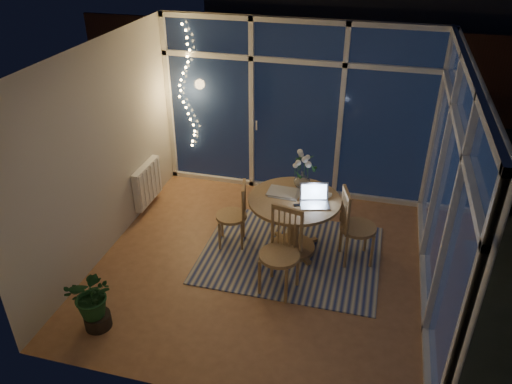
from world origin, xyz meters
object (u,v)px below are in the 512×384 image
at_px(dining_table, 293,225).
at_px(chair_right, 358,226).
at_px(potted_plant, 93,299).
at_px(chair_left, 231,214).
at_px(chair_front, 279,254).
at_px(flower_vase, 302,180).
at_px(laptop, 315,196).

distance_m(dining_table, chair_right, 0.81).
bearing_deg(dining_table, potted_plant, -133.08).
bearing_deg(chair_left, dining_table, 82.13).
distance_m(chair_right, chair_front, 1.14).
distance_m(chair_left, flower_vase, 1.00).
bearing_deg(dining_table, chair_right, 0.41).
relative_size(chair_left, potted_plant, 1.20).
distance_m(dining_table, chair_left, 0.80).
height_order(chair_front, flower_vase, chair_front).
xyz_separation_m(dining_table, chair_front, (-0.01, -0.80, 0.13)).
distance_m(dining_table, flower_vase, 0.58).
bearing_deg(chair_front, chair_right, 57.16).
relative_size(chair_right, flower_vase, 4.81).
distance_m(dining_table, chair_front, 0.81).
bearing_deg(potted_plant, laptop, 41.46).
distance_m(dining_table, laptop, 0.58).
bearing_deg(chair_front, chair_left, 149.13).
xyz_separation_m(chair_front, laptop, (0.27, 0.71, 0.38)).
xyz_separation_m(chair_right, flower_vase, (-0.77, 0.30, 0.38)).
bearing_deg(flower_vase, chair_left, -156.27).
bearing_deg(dining_table, chair_front, -90.52).
bearing_deg(laptop, potted_plant, -153.88).
relative_size(chair_right, laptop, 2.94).
height_order(chair_front, laptop, chair_front).
bearing_deg(laptop, flower_vase, 104.58).
bearing_deg(chair_front, potted_plant, -136.40).
relative_size(dining_table, chair_front, 1.09).
bearing_deg(chair_right, dining_table, 73.42).
height_order(dining_table, chair_left, chair_left).
distance_m(laptop, potted_plant, 2.71).
distance_m(chair_right, laptop, 0.67).
distance_m(chair_left, chair_front, 1.09).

